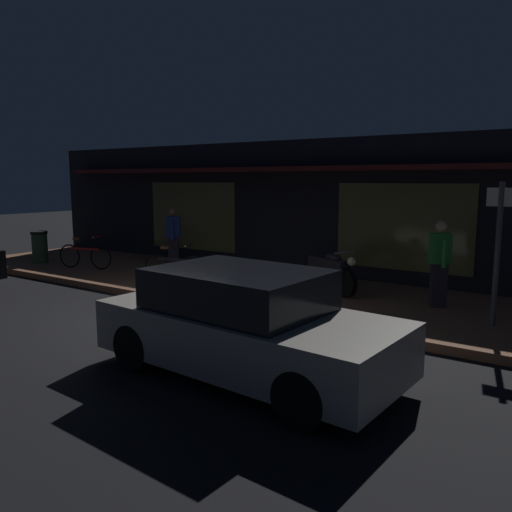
# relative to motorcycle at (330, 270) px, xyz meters

# --- Properties ---
(ground_plane) EXTENTS (60.00, 60.00, 0.00)m
(ground_plane) POSITION_rel_motorcycle_xyz_m (-2.21, -3.26, -0.65)
(ground_plane) COLOR black
(sidewalk_slab) EXTENTS (18.00, 4.00, 0.15)m
(sidewalk_slab) POSITION_rel_motorcycle_xyz_m (-2.21, -0.26, -0.57)
(sidewalk_slab) COLOR brown
(sidewalk_slab) RESTS_ON ground_plane
(storefront_building) EXTENTS (18.00, 3.30, 3.60)m
(storefront_building) POSITION_rel_motorcycle_xyz_m (-2.21, 3.12, 1.16)
(storefront_building) COLOR black
(storefront_building) RESTS_ON ground_plane
(motorcycle) EXTENTS (1.60, 0.87, 0.97)m
(motorcycle) POSITION_rel_motorcycle_xyz_m (0.00, 0.00, 0.00)
(motorcycle) COLOR black
(motorcycle) RESTS_ON sidewalk_slab
(bicycle_parked) EXTENTS (1.60, 0.58, 0.91)m
(bicycle_parked) POSITION_rel_motorcycle_xyz_m (-6.92, -1.03, -0.14)
(bicycle_parked) COLOR black
(bicycle_parked) RESTS_ON sidewalk_slab
(bicycle_extra) EXTENTS (1.63, 0.48, 0.91)m
(bicycle_extra) POSITION_rel_motorcycle_xyz_m (-3.58, -1.05, -0.14)
(bicycle_extra) COLOR black
(bicycle_extra) RESTS_ON sidewalk_slab
(person_photographer) EXTENTS (0.44, 0.54, 1.67)m
(person_photographer) POSITION_rel_motorcycle_xyz_m (-4.98, 0.45, 0.38)
(person_photographer) COLOR #28232D
(person_photographer) RESTS_ON sidewalk_slab
(person_bystander) EXTENTS (0.44, 0.56, 1.67)m
(person_bystander) POSITION_rel_motorcycle_xyz_m (2.28, 0.04, 0.38)
(person_bystander) COLOR #28232D
(person_bystander) RESTS_ON sidewalk_slab
(sign_post) EXTENTS (0.44, 0.09, 2.40)m
(sign_post) POSITION_rel_motorcycle_xyz_m (3.40, -0.74, 0.86)
(sign_post) COLOR #47474C
(sign_post) RESTS_ON sidewalk_slab
(trash_bin) EXTENTS (0.48, 0.48, 0.93)m
(trash_bin) POSITION_rel_motorcycle_xyz_m (-8.89, -1.11, -0.03)
(trash_bin) COLOR #2D4C33
(trash_bin) RESTS_ON sidewalk_slab
(parked_car_far) EXTENTS (4.21, 2.03, 1.42)m
(parked_car_far) POSITION_rel_motorcycle_xyz_m (0.99, -4.56, 0.06)
(parked_car_far) COLOR black
(parked_car_far) RESTS_ON ground_plane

